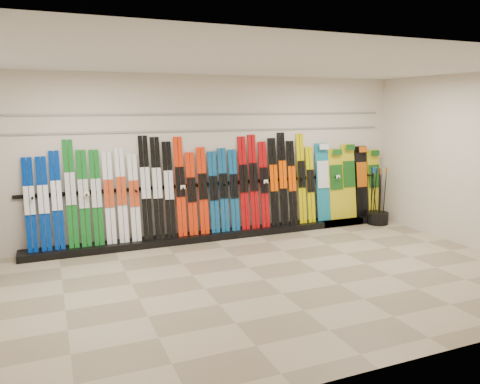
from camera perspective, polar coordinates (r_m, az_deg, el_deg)
name	(u,v)px	position (r m, az deg, el deg)	size (l,w,h in m)	color
floor	(264,280)	(6.79, 2.95, -10.61)	(8.00, 8.00, 0.00)	gray
back_wall	(207,158)	(8.71, -4.08, 4.21)	(8.00, 8.00, 0.00)	beige
right_wall	(478,162)	(8.90, 27.02, 3.23)	(5.00, 5.00, 0.00)	beige
ceiling	(266,63)	(6.37, 3.21, 15.48)	(8.00, 8.00, 0.00)	silver
ski_rack_base	(223,234)	(8.86, -2.12, -5.17)	(8.00, 0.40, 0.12)	black
skis	(187,190)	(8.53, -6.43, 0.26)	(5.37, 0.28, 1.82)	#012B93
snowboards	(348,182)	(10.07, 13.02, 1.16)	(1.58, 0.24, 1.58)	#14728C
pole_bin	(378,218)	(10.26, 16.42, -3.06)	(0.44, 0.44, 0.25)	black
ski_poles	(377,196)	(10.12, 16.36, -0.42)	(0.26, 0.31, 1.18)	black
slatwall_rail_0	(207,131)	(8.66, -4.08, 7.49)	(7.60, 0.02, 0.03)	gray
slatwall_rail_1	(206,114)	(8.65, -4.11, 9.47)	(7.60, 0.02, 0.03)	gray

